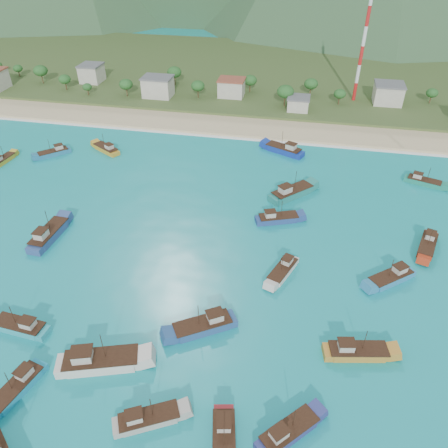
% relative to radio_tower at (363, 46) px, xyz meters
% --- Properties ---
extents(ground, '(600.00, 600.00, 0.00)m').
position_rel_radio_tower_xyz_m(ground, '(-38.55, -108.00, -20.97)').
color(ground, '#0C7586').
rests_on(ground, ground).
extents(beach, '(400.00, 18.00, 1.20)m').
position_rel_radio_tower_xyz_m(beach, '(-38.55, -29.00, -20.97)').
color(beach, beige).
rests_on(beach, ground).
extents(land, '(400.00, 110.00, 2.40)m').
position_rel_radio_tower_xyz_m(land, '(-38.55, 32.00, -20.97)').
color(land, '#385123').
rests_on(land, ground).
extents(surf_line, '(400.00, 2.50, 0.08)m').
position_rel_radio_tower_xyz_m(surf_line, '(-38.55, -38.50, -20.97)').
color(surf_line, white).
rests_on(surf_line, ground).
extents(village, '(220.10, 26.11, 7.17)m').
position_rel_radio_tower_xyz_m(village, '(-30.02, -7.09, -16.19)').
color(village, beige).
rests_on(village, ground).
extents(vegetation, '(276.01, 25.63, 7.99)m').
position_rel_radio_tower_xyz_m(vegetation, '(-44.52, -5.19, -16.01)').
color(vegetation, '#235623').
rests_on(vegetation, ground).
extents(radio_tower, '(1.20, 1.20, 38.75)m').
position_rel_radio_tower_xyz_m(radio_tower, '(0.00, 0.00, 0.00)').
color(radio_tower, red).
rests_on(radio_tower, ground).
extents(boat_1, '(10.02, 8.96, 6.15)m').
position_rel_radio_tower_xyz_m(boat_1, '(3.66, -98.30, -20.25)').
color(boat_1, teal).
rests_on(boat_1, ground).
extents(boat_4, '(9.03, 9.14, 5.86)m').
position_rel_radio_tower_xyz_m(boat_4, '(-13.80, -133.78, -20.30)').
color(boat_4, navy).
rests_on(boat_4, ground).
extents(boat_5, '(10.40, 3.88, 6.02)m').
position_rel_radio_tower_xyz_m(boat_5, '(-61.07, -124.01, -20.27)').
color(boat_5, teal).
rests_on(boat_5, ground).
extents(boat_6, '(11.42, 11.63, 7.43)m').
position_rel_radio_tower_xyz_m(boat_6, '(-17.99, -70.51, -20.01)').
color(boat_6, '#1C776F').
rests_on(boat_6, ground).
extents(boat_7, '(11.07, 5.13, 6.30)m').
position_rel_radio_tower_xyz_m(boat_7, '(-3.86, -117.98, -20.22)').
color(boat_7, '#B77D2A').
rests_on(boat_7, ground).
extents(boat_8, '(10.60, 6.40, 6.02)m').
position_rel_radio_tower_xyz_m(boat_8, '(-20.38, -82.34, -20.27)').
color(boat_8, navy).
rests_on(boat_8, ground).
extents(boat_9, '(4.14, 12.36, 7.21)m').
position_rel_radio_tower_xyz_m(boat_9, '(-69.82, -98.96, -20.05)').
color(boat_9, navy).
rests_on(boat_9, ground).
extents(boat_12, '(9.87, 6.97, 5.70)m').
position_rel_radio_tower_xyz_m(boat_12, '(-33.66, -135.79, -20.33)').
color(boat_12, '#A7A298').
rests_on(boat_12, ground).
extents(boat_13, '(12.38, 8.24, 7.09)m').
position_rel_radio_tower_xyz_m(boat_13, '(-21.99, -46.11, -20.08)').
color(boat_13, navy).
rests_on(boat_13, ground).
extents(boat_14, '(6.11, 9.93, 5.65)m').
position_rel_radio_tower_xyz_m(boat_14, '(-17.53, -100.31, -20.34)').
color(boat_14, beige).
rests_on(boat_14, ground).
extents(boat_15, '(3.34, 8.90, 5.14)m').
position_rel_radio_tower_xyz_m(boat_15, '(-101.70, -68.29, -20.43)').
color(boat_15, '#AD9626').
rests_on(boat_15, ground).
extents(boat_17, '(13.75, 7.79, 7.80)m').
position_rel_radio_tower_xyz_m(boat_17, '(-44.33, -128.24, -19.95)').
color(boat_17, silver).
rests_on(boat_17, ground).
extents(boat_18, '(9.89, 5.70, 5.61)m').
position_rel_radio_tower_xyz_m(boat_18, '(16.23, -57.35, -20.35)').
color(boat_18, '#178168').
rests_on(boat_18, ground).
extents(boat_19, '(5.20, 10.31, 5.85)m').
position_rel_radio_tower_xyz_m(boat_19, '(-54.80, -134.92, -20.30)').
color(boat_19, '#168BB0').
rests_on(boat_19, ground).
extents(boat_20, '(5.99, 10.61, 6.01)m').
position_rel_radio_tower_xyz_m(boat_20, '(12.47, -86.11, -20.27)').
color(boat_20, '#B13015').
rests_on(boat_20, ground).
extents(boat_22, '(11.42, 8.85, 6.72)m').
position_rel_radio_tower_xyz_m(boat_22, '(-29.76, -117.65, -20.15)').
color(boat_22, navy).
rests_on(boat_22, ground).
extents(boat_24, '(8.85, 8.75, 5.68)m').
position_rel_radio_tower_xyz_m(boat_24, '(-89.59, -61.10, -20.33)').
color(boat_24, '#206B91').
rests_on(boat_24, ground).
extents(boat_25, '(9.99, 7.60, 5.85)m').
position_rel_radio_tower_xyz_m(boat_25, '(-75.14, -55.75, -20.30)').
color(boat_25, '#BE8B26').
rests_on(boat_25, ground).
extents(boat_26, '(5.08, 10.67, 6.06)m').
position_rel_radio_tower_xyz_m(boat_26, '(-22.30, -136.92, -20.26)').
color(boat_26, '#A5282D').
rests_on(boat_26, ground).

